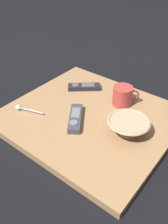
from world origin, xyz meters
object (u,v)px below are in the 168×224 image
object	(u,v)px
teaspoon	(21,108)
tv_remote_near	(84,87)
cereal_bowl	(128,126)
coffee_mug	(123,96)
tv_remote_far	(75,118)

from	to	relation	value
teaspoon	tv_remote_near	size ratio (longest dim) A/B	0.86
cereal_bowl	coffee_mug	world-z (taller)	coffee_mug
tv_remote_near	tv_remote_far	size ratio (longest dim) A/B	0.89
teaspoon	tv_remote_far	bearing A→B (deg)	111.80
cereal_bowl	tv_remote_near	world-z (taller)	cereal_bowl
tv_remote_near	teaspoon	bearing A→B (deg)	-18.21
coffee_mug	teaspoon	distance (m)	0.44
teaspoon	tv_remote_far	world-z (taller)	tv_remote_far
cereal_bowl	coffee_mug	xyz separation A→B (m)	(-0.16, -0.12, 0.01)
tv_remote_far	cereal_bowl	bearing A→B (deg)	107.21
cereal_bowl	tv_remote_far	world-z (taller)	cereal_bowl
coffee_mug	tv_remote_far	bearing A→B (deg)	-21.38
coffee_mug	cereal_bowl	bearing A→B (deg)	36.93
teaspoon	tv_remote_near	distance (m)	0.32
tv_remote_near	tv_remote_far	distance (m)	0.25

